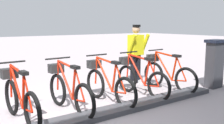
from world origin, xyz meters
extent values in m
plane|color=#B2A5A9|center=(0.00, 0.00, 0.00)|extent=(60.00, 60.00, 0.00)
cube|color=#47474C|center=(0.00, 0.00, 0.05)|extent=(0.44, 7.28, 0.10)
cube|color=#38383D|center=(0.05, -4.23, 0.60)|extent=(0.28, 0.44, 1.20)
cube|color=#194C8C|center=(0.20, -4.23, 0.95)|extent=(0.03, 0.30, 0.40)
cube|color=black|center=(0.05, -4.23, 1.24)|extent=(0.36, 0.52, 0.08)
torus|color=black|center=(0.03, -3.06, 0.33)|extent=(0.67, 0.10, 0.67)
torus|color=black|center=(1.07, -3.02, 0.33)|extent=(0.67, 0.10, 0.67)
cylinder|color=red|center=(0.73, -3.03, 0.61)|extent=(0.60, 0.07, 0.70)
cylinder|color=red|center=(0.39, -3.05, 0.58)|extent=(0.16, 0.05, 0.61)
cylinder|color=red|center=(0.67, -3.04, 0.92)|extent=(0.69, 0.07, 0.11)
cylinder|color=red|center=(0.24, -3.05, 0.31)|extent=(0.43, 0.05, 0.09)
cylinder|color=red|center=(0.18, -3.05, 0.61)|extent=(0.33, 0.04, 0.56)
cylinder|color=red|center=(1.04, -3.02, 0.64)|extent=(0.10, 0.04, 0.62)
cube|color=black|center=(0.33, -3.05, 0.91)|extent=(0.22, 0.11, 0.06)
cylinder|color=black|center=(1.01, -3.02, 1.00)|extent=(0.05, 0.54, 0.03)
cube|color=#2D2D2D|center=(1.12, -3.02, 0.78)|extent=(0.21, 0.29, 0.18)
torus|color=black|center=(0.03, -2.13, 0.33)|extent=(0.67, 0.10, 0.67)
torus|color=black|center=(1.07, -2.09, 0.33)|extent=(0.67, 0.10, 0.67)
cylinder|color=red|center=(0.73, -2.11, 0.61)|extent=(0.60, 0.07, 0.70)
cylinder|color=red|center=(0.39, -2.12, 0.58)|extent=(0.16, 0.05, 0.61)
cylinder|color=red|center=(0.67, -2.11, 0.92)|extent=(0.69, 0.07, 0.11)
cylinder|color=red|center=(0.24, -2.13, 0.31)|extent=(0.43, 0.05, 0.09)
cylinder|color=red|center=(0.18, -2.13, 0.61)|extent=(0.33, 0.04, 0.56)
cylinder|color=red|center=(1.04, -2.10, 0.64)|extent=(0.10, 0.04, 0.62)
cube|color=black|center=(0.33, -2.12, 0.91)|extent=(0.22, 0.11, 0.06)
cylinder|color=black|center=(1.01, -2.10, 1.00)|extent=(0.05, 0.54, 0.03)
cube|color=#2D2D2D|center=(1.12, -2.09, 0.78)|extent=(0.21, 0.29, 0.18)
torus|color=black|center=(0.03, -1.21, 0.33)|extent=(0.67, 0.10, 0.67)
torus|color=black|center=(1.07, -1.17, 0.33)|extent=(0.67, 0.10, 0.67)
cylinder|color=red|center=(0.73, -1.18, 0.61)|extent=(0.60, 0.07, 0.70)
cylinder|color=red|center=(0.39, -1.19, 0.58)|extent=(0.16, 0.05, 0.61)
cylinder|color=red|center=(0.67, -1.18, 0.92)|extent=(0.69, 0.07, 0.11)
cylinder|color=red|center=(0.24, -1.20, 0.31)|extent=(0.43, 0.05, 0.09)
cylinder|color=red|center=(0.18, -1.20, 0.61)|extent=(0.33, 0.04, 0.56)
cylinder|color=red|center=(1.04, -1.17, 0.64)|extent=(0.10, 0.04, 0.62)
cube|color=black|center=(0.33, -1.20, 0.91)|extent=(0.22, 0.11, 0.06)
cylinder|color=black|center=(1.01, -1.17, 1.00)|extent=(0.05, 0.54, 0.03)
cube|color=#2D2D2D|center=(1.12, -1.17, 0.78)|extent=(0.21, 0.29, 0.18)
torus|color=black|center=(0.03, -0.28, 0.33)|extent=(0.67, 0.10, 0.67)
torus|color=black|center=(1.07, -0.24, 0.33)|extent=(0.67, 0.10, 0.67)
cylinder|color=red|center=(0.73, -0.26, 0.61)|extent=(0.60, 0.07, 0.70)
cylinder|color=red|center=(0.39, -0.27, 0.58)|extent=(0.16, 0.05, 0.61)
cylinder|color=red|center=(0.67, -0.26, 0.92)|extent=(0.69, 0.07, 0.11)
cylinder|color=red|center=(0.24, -0.27, 0.31)|extent=(0.43, 0.05, 0.09)
cylinder|color=red|center=(0.18, -0.28, 0.61)|extent=(0.33, 0.04, 0.56)
cylinder|color=red|center=(1.04, -0.24, 0.64)|extent=(0.10, 0.04, 0.62)
cube|color=black|center=(0.33, -0.27, 0.91)|extent=(0.22, 0.11, 0.06)
cylinder|color=black|center=(1.01, -0.25, 1.00)|extent=(0.05, 0.54, 0.03)
cube|color=#2D2D2D|center=(1.12, -0.24, 0.78)|extent=(0.21, 0.29, 0.18)
torus|color=black|center=(0.03, 0.64, 0.33)|extent=(0.67, 0.10, 0.67)
torus|color=black|center=(1.07, 0.68, 0.33)|extent=(0.67, 0.10, 0.67)
cylinder|color=red|center=(0.73, 0.67, 0.61)|extent=(0.60, 0.07, 0.70)
cylinder|color=red|center=(0.39, 0.66, 0.58)|extent=(0.16, 0.05, 0.61)
cylinder|color=red|center=(0.67, 0.67, 0.92)|extent=(0.69, 0.07, 0.11)
cylinder|color=red|center=(0.24, 0.65, 0.31)|extent=(0.43, 0.05, 0.09)
cylinder|color=red|center=(0.18, 0.65, 0.61)|extent=(0.33, 0.04, 0.56)
cylinder|color=red|center=(1.04, 0.68, 0.64)|extent=(0.10, 0.04, 0.62)
cube|color=black|center=(0.33, 0.65, 0.91)|extent=(0.22, 0.11, 0.06)
cylinder|color=black|center=(1.01, 0.68, 1.00)|extent=(0.05, 0.54, 0.03)
cube|color=#2D2D2D|center=(1.12, 0.68, 0.78)|extent=(0.21, 0.29, 0.18)
cube|color=white|center=(1.58, -2.97, 0.05)|extent=(0.27, 0.13, 0.10)
cube|color=white|center=(1.68, -2.74, 0.05)|extent=(0.27, 0.13, 0.10)
cylinder|color=black|center=(1.64, -2.95, 0.43)|extent=(0.15, 0.15, 0.82)
cylinder|color=black|center=(1.62, -2.75, 0.43)|extent=(0.15, 0.15, 0.82)
cube|color=yellow|center=(1.63, -2.85, 1.10)|extent=(0.29, 0.42, 0.56)
cylinder|color=yellow|center=(1.55, -3.12, 1.13)|extent=(0.34, 0.12, 0.57)
cylinder|color=yellow|center=(1.51, -2.60, 1.13)|extent=(0.34, 0.12, 0.57)
sphere|color=tan|center=(1.63, -2.85, 1.53)|extent=(0.22, 0.22, 0.22)
cylinder|color=black|center=(1.61, -2.86, 1.63)|extent=(0.22, 0.22, 0.06)
camera|label=1|loc=(-3.78, 1.86, 1.70)|focal=41.11mm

